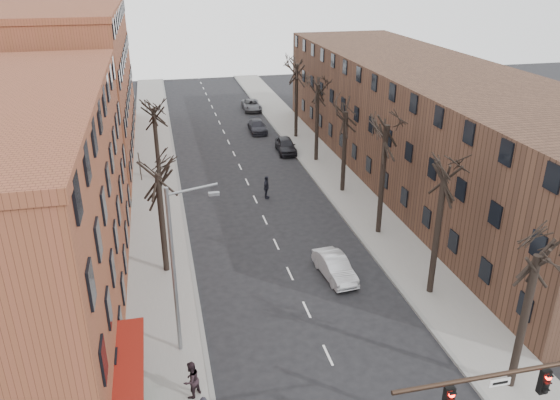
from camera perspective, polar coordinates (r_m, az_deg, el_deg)
sidewalk_left at (r=51.20m, az=-12.90°, el=2.40°), size 4.00×90.00×0.15m
sidewalk_right at (r=53.42m, az=4.49°, el=3.85°), size 4.00×90.00×0.15m
building_left_far at (r=58.62m, az=-21.66°, el=11.12°), size 12.00×28.00×14.00m
building_right at (r=50.53m, az=15.16°, el=7.79°), size 12.00×50.00×10.00m
tree_right_a at (r=28.94m, az=22.85°, el=-17.51°), size 5.20×5.20×10.00m
tree_right_b at (r=34.22m, az=15.33°, el=-9.35°), size 5.20×5.20×10.80m
tree_right_c at (r=40.41m, az=10.19°, el=-3.42°), size 5.20×5.20×11.60m
tree_right_d at (r=47.15m, az=6.52°, el=0.89°), size 5.20×5.20×10.00m
tree_right_e at (r=54.23m, az=3.78°, el=4.10°), size 5.20×5.20×10.80m
tree_right_f at (r=61.53m, az=1.66°, el=6.56°), size 5.20×5.20×11.60m
tree_left_a at (r=35.85m, az=-11.73°, el=-7.33°), size 5.20×5.20×9.50m
tree_left_b at (r=50.28m, az=-12.42°, el=1.96°), size 5.20×5.20×9.50m
streetlight at (r=26.41m, az=-10.73°, el=-6.70°), size 2.45×0.22×9.03m
silver_sedan at (r=34.40m, az=5.75°, el=-6.97°), size 1.89×4.36×1.39m
parked_car_near at (r=56.37m, az=0.61°, el=5.74°), size 2.02×4.55×1.52m
parked_car_mid at (r=63.46m, az=-2.39°, el=7.71°), size 2.02×4.64×1.33m
parked_car_far at (r=73.08m, az=-2.99°, el=9.87°), size 2.38×4.92×1.35m
pedestrian_b at (r=25.93m, az=-9.26°, el=-18.05°), size 1.12×1.11×1.83m
pedestrian_crossing at (r=45.14m, az=-1.43°, el=1.32°), size 0.91×1.24×1.95m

